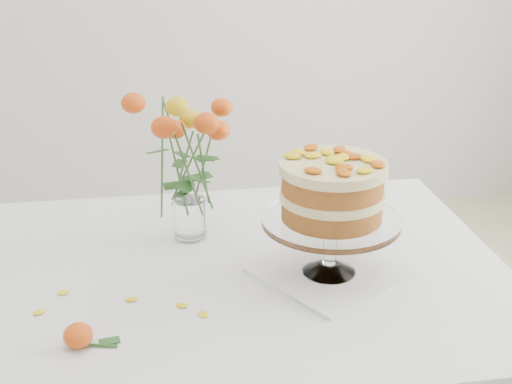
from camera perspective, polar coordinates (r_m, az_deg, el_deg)
table at (r=1.62m, az=-5.45°, el=-8.94°), size 1.43×0.93×0.76m
napkin at (r=1.57m, az=5.84°, el=-6.48°), size 0.36×0.36×0.01m
cake_stand at (r=1.49m, az=6.11°, el=-0.36°), size 0.29×0.29×0.26m
rose_vase at (r=1.65m, az=-5.53°, el=3.63°), size 0.31×0.31×0.39m
loose_rose_far at (r=1.36m, az=-14.02°, el=-11.09°), size 0.10×0.05×0.05m
stray_petal_a at (r=1.49m, az=-9.94°, el=-8.47°), size 0.03×0.02×0.00m
stray_petal_b at (r=1.46m, az=-5.96°, el=-9.02°), size 0.03×0.02×0.00m
stray_petal_c at (r=1.42m, az=-4.22°, el=-9.74°), size 0.03×0.02×0.00m
stray_petal_d at (r=1.54m, az=-15.18°, el=-7.78°), size 0.03×0.02×0.00m
stray_petal_e at (r=1.49m, az=-16.95°, el=-9.19°), size 0.03×0.02×0.00m
stray_petal_f at (r=1.55m, az=5.85°, el=-6.89°), size 0.03×0.02×0.00m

